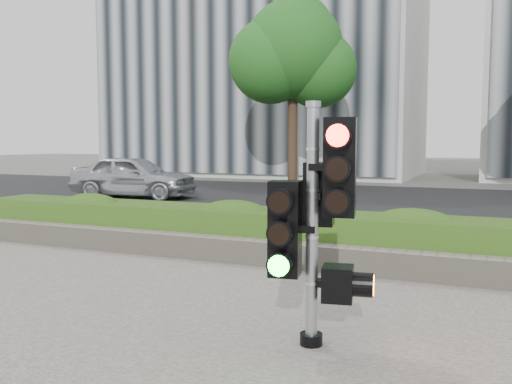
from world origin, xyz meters
TOP-DOWN VIEW (x-y plane):
  - ground at (0.00, 0.00)m, footprint 120.00×120.00m
  - road at (0.00, 10.00)m, footprint 60.00×13.00m
  - curb at (0.00, 3.15)m, footprint 60.00×0.25m
  - stone_wall at (0.00, 1.90)m, footprint 12.00×0.32m
  - hedge at (0.00, 2.55)m, footprint 12.00×1.00m
  - building_left at (-9.00, 23.00)m, footprint 16.00×9.00m
  - tree_left at (-4.52, 14.56)m, footprint 4.61×4.03m
  - traffic_signal at (1.12, -0.69)m, footprint 0.73×0.59m
  - car_silver at (-7.73, 8.88)m, footprint 4.05×2.01m

SIDE VIEW (x-z plane):
  - ground at x=0.00m, z-range 0.00..0.00m
  - road at x=0.00m, z-range 0.00..0.02m
  - curb at x=0.00m, z-range 0.00..0.12m
  - stone_wall at x=0.00m, z-range 0.03..0.37m
  - hedge at x=0.00m, z-range 0.03..0.71m
  - car_silver at x=-7.73m, z-range 0.02..1.35m
  - traffic_signal at x=1.12m, z-range 0.14..2.17m
  - tree_left at x=-4.52m, z-range 1.37..8.72m
  - building_left at x=-9.00m, z-range 0.00..15.00m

